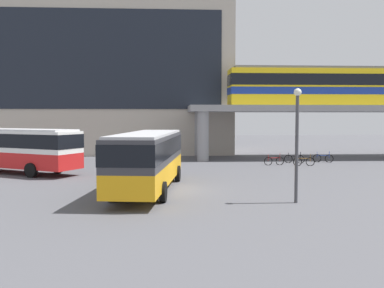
{
  "coord_description": "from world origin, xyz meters",
  "views": [
    {
      "loc": [
        -0.32,
        -23.3,
        4.07
      ],
      "look_at": [
        1.27,
        5.8,
        2.2
      ],
      "focal_mm": 39.28,
      "sensor_mm": 36.0,
      "label": 1
    }
  ],
  "objects_px": {
    "bicycle_blue": "(323,158)",
    "bicycle_red": "(274,161)",
    "bicycle_brown": "(304,161)",
    "bus_main": "(148,155)",
    "station_building": "(104,74)",
    "bus_secondary": "(13,146)",
    "train": "(325,86)",
    "bicycle_black": "(294,159)"
  },
  "relations": [
    {
      "from": "bus_secondary",
      "to": "bicycle_red",
      "type": "relative_size",
      "value": 6.12
    },
    {
      "from": "bus_main",
      "to": "bicycle_red",
      "type": "distance_m",
      "value": 15.66
    },
    {
      "from": "bus_main",
      "to": "bicycle_blue",
      "type": "height_order",
      "value": "bus_main"
    },
    {
      "from": "bicycle_brown",
      "to": "bus_main",
      "type": "bearing_deg",
      "value": -137.69
    },
    {
      "from": "bicycle_blue",
      "to": "bicycle_red",
      "type": "distance_m",
      "value": 5.4
    },
    {
      "from": "bicycle_brown",
      "to": "bicycle_blue",
      "type": "distance_m",
      "value": 3.72
    },
    {
      "from": "train",
      "to": "bicycle_blue",
      "type": "xyz_separation_m",
      "value": [
        -1.68,
        -4.27,
        -6.8
      ]
    },
    {
      "from": "station_building",
      "to": "bicycle_blue",
      "type": "relative_size",
      "value": 17.04
    },
    {
      "from": "station_building",
      "to": "bicycle_blue",
      "type": "distance_m",
      "value": 26.76
    },
    {
      "from": "bus_secondary",
      "to": "bicycle_black",
      "type": "height_order",
      "value": "bus_secondary"
    },
    {
      "from": "bicycle_blue",
      "to": "train",
      "type": "bearing_deg",
      "value": 68.56
    },
    {
      "from": "train",
      "to": "bus_secondary",
      "type": "xyz_separation_m",
      "value": [
        -26.97,
        -10.16,
        -5.17
      ]
    },
    {
      "from": "train",
      "to": "bus_main",
      "type": "relative_size",
      "value": 1.71
    },
    {
      "from": "station_building",
      "to": "bus_main",
      "type": "relative_size",
      "value": 2.58
    },
    {
      "from": "station_building",
      "to": "bicycle_red",
      "type": "distance_m",
      "value": 24.16
    },
    {
      "from": "station_building",
      "to": "bicycle_black",
      "type": "relative_size",
      "value": 17.54
    },
    {
      "from": "bus_main",
      "to": "bicycle_brown",
      "type": "bearing_deg",
      "value": 42.31
    },
    {
      "from": "bicycle_black",
      "to": "bicycle_blue",
      "type": "distance_m",
      "value": 2.85
    },
    {
      "from": "bus_secondary",
      "to": "bicycle_blue",
      "type": "distance_m",
      "value": 26.02
    },
    {
      "from": "bicycle_blue",
      "to": "bicycle_red",
      "type": "bearing_deg",
      "value": -157.87
    },
    {
      "from": "station_building",
      "to": "bicycle_blue",
      "type": "bearing_deg",
      "value": -31.63
    },
    {
      "from": "bus_main",
      "to": "bus_secondary",
      "type": "bearing_deg",
      "value": 141.85
    },
    {
      "from": "train",
      "to": "bicycle_brown",
      "type": "xyz_separation_m",
      "value": [
        -4.3,
        -6.91,
        -6.8
      ]
    },
    {
      "from": "bus_secondary",
      "to": "bicycle_red",
      "type": "height_order",
      "value": "bus_secondary"
    },
    {
      "from": "station_building",
      "to": "bus_secondary",
      "type": "height_order",
      "value": "station_building"
    },
    {
      "from": "station_building",
      "to": "bus_secondary",
      "type": "relative_size",
      "value": 2.67
    },
    {
      "from": "bus_main",
      "to": "train",
      "type": "bearing_deg",
      "value": 47.45
    },
    {
      "from": "train",
      "to": "bicycle_brown",
      "type": "bearing_deg",
      "value": -121.91
    },
    {
      "from": "bicycle_brown",
      "to": "bicycle_red",
      "type": "xyz_separation_m",
      "value": [
        -2.38,
        0.61,
        0.0
      ]
    },
    {
      "from": "station_building",
      "to": "bicycle_brown",
      "type": "height_order",
      "value": "station_building"
    },
    {
      "from": "bicycle_red",
      "to": "bus_main",
      "type": "bearing_deg",
      "value": -130.13
    },
    {
      "from": "bus_main",
      "to": "bicycle_black",
      "type": "bearing_deg",
      "value": 47.59
    },
    {
      "from": "train",
      "to": "station_building",
      "type": "bearing_deg",
      "value": 158.81
    },
    {
      "from": "station_building",
      "to": "bus_secondary",
      "type": "xyz_separation_m",
      "value": [
        -3.76,
        -19.16,
        -7.1
      ]
    },
    {
      "from": "train",
      "to": "bicycle_blue",
      "type": "relative_size",
      "value": 11.33
    },
    {
      "from": "station_building",
      "to": "train",
      "type": "xyz_separation_m",
      "value": [
        23.21,
        -9.0,
        -1.93
      ]
    },
    {
      "from": "bicycle_black",
      "to": "station_building",
      "type": "bearing_deg",
      "value": 143.61
    },
    {
      "from": "bicycle_brown",
      "to": "bicycle_blue",
      "type": "relative_size",
      "value": 1.04
    },
    {
      "from": "train",
      "to": "bicycle_black",
      "type": "distance_m",
      "value": 9.45
    },
    {
      "from": "bus_main",
      "to": "bus_secondary",
      "type": "relative_size",
      "value": 1.03
    },
    {
      "from": "bus_secondary",
      "to": "bicycle_red",
      "type": "xyz_separation_m",
      "value": [
        20.29,
        3.86,
        -1.63
      ]
    },
    {
      "from": "bus_secondary",
      "to": "bicycle_black",
      "type": "relative_size",
      "value": 6.58
    }
  ]
}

